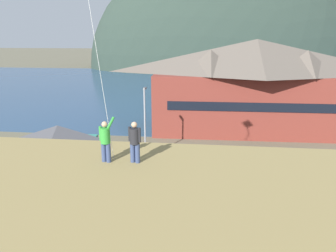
{
  "coord_description": "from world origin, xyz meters",
  "views": [
    {
      "loc": [
        3.31,
        -20.29,
        12.55
      ],
      "look_at": [
        -0.04,
        9.0,
        4.11
      ],
      "focal_mm": 33.89,
      "sensor_mm": 36.0,
      "label": 1
    }
  ],
  "objects_px": {
    "parked_car_lone_by_shed": "(146,161)",
    "wharf_dock": "(188,105)",
    "moored_boat_wharfside": "(170,101)",
    "parking_light_pole": "(145,119)",
    "moored_boat_outer_mooring": "(207,100)",
    "harbor_lodge": "(254,84)",
    "parked_car_back_row_left": "(16,196)",
    "storage_shed_near_lot": "(59,148)",
    "parked_car_front_row_red": "(280,170)",
    "storage_shed_waterside": "(198,111)",
    "parked_car_front_row_end": "(183,198)",
    "person_kite_flyer": "(105,140)",
    "moored_boat_inner_slip": "(172,100)",
    "parked_car_corner_spot": "(224,165)",
    "parked_car_mid_row_far": "(285,210)",
    "person_companion": "(135,141)"
  },
  "relations": [
    {
      "from": "parked_car_corner_spot",
      "to": "moored_boat_inner_slip",
      "type": "bearing_deg",
      "value": 104.45
    },
    {
      "from": "parked_car_corner_spot",
      "to": "parked_car_front_row_red",
      "type": "bearing_deg",
      "value": -6.54
    },
    {
      "from": "storage_shed_near_lot",
      "to": "wharf_dock",
      "type": "xyz_separation_m",
      "value": [
        10.57,
        29.39,
        -2.01
      ]
    },
    {
      "from": "parked_car_corner_spot",
      "to": "storage_shed_waterside",
      "type": "bearing_deg",
      "value": 100.52
    },
    {
      "from": "harbor_lodge",
      "to": "person_kite_flyer",
      "type": "bearing_deg",
      "value": -108.91
    },
    {
      "from": "wharf_dock",
      "to": "parked_car_lone_by_shed",
      "type": "relative_size",
      "value": 3.62
    },
    {
      "from": "parking_light_pole",
      "to": "harbor_lodge",
      "type": "bearing_deg",
      "value": 43.53
    },
    {
      "from": "parked_car_mid_row_far",
      "to": "person_kite_flyer",
      "type": "distance_m",
      "value": 14.57
    },
    {
      "from": "harbor_lodge",
      "to": "parked_car_mid_row_far",
      "type": "bearing_deg",
      "value": -92.13
    },
    {
      "from": "moored_boat_wharfside",
      "to": "parked_car_back_row_left",
      "type": "xyz_separation_m",
      "value": [
        -7.27,
        -38.74,
        0.34
      ]
    },
    {
      "from": "moored_boat_outer_mooring",
      "to": "parked_car_lone_by_shed",
      "type": "height_order",
      "value": "moored_boat_outer_mooring"
    },
    {
      "from": "parked_car_back_row_left",
      "to": "parking_light_pole",
      "type": "relative_size",
      "value": 0.58
    },
    {
      "from": "parked_car_mid_row_far",
      "to": "parking_light_pole",
      "type": "bearing_deg",
      "value": 136.91
    },
    {
      "from": "parked_car_front_row_end",
      "to": "parked_car_mid_row_far",
      "type": "bearing_deg",
      "value": -7.92
    },
    {
      "from": "storage_shed_near_lot",
      "to": "parked_car_front_row_red",
      "type": "distance_m",
      "value": 20.42
    },
    {
      "from": "moored_boat_outer_mooring",
      "to": "parked_car_lone_by_shed",
      "type": "relative_size",
      "value": 1.79
    },
    {
      "from": "moored_boat_outer_mooring",
      "to": "parked_car_lone_by_shed",
      "type": "distance_m",
      "value": 32.96
    },
    {
      "from": "wharf_dock",
      "to": "parked_car_mid_row_far",
      "type": "xyz_separation_m",
      "value": [
        8.56,
        -36.26,
        0.71
      ]
    },
    {
      "from": "parked_car_mid_row_far",
      "to": "person_kite_flyer",
      "type": "bearing_deg",
      "value": -140.45
    },
    {
      "from": "harbor_lodge",
      "to": "parked_car_back_row_left",
      "type": "height_order",
      "value": "harbor_lodge"
    },
    {
      "from": "harbor_lodge",
      "to": "parked_car_mid_row_far",
      "type": "xyz_separation_m",
      "value": [
        -0.85,
        -22.76,
        -5.37
      ]
    },
    {
      "from": "harbor_lodge",
      "to": "parked_car_back_row_left",
      "type": "relative_size",
      "value": 6.48
    },
    {
      "from": "storage_shed_waterside",
      "to": "harbor_lodge",
      "type": "bearing_deg",
      "value": 3.46
    },
    {
      "from": "parked_car_lone_by_shed",
      "to": "person_companion",
      "type": "distance_m",
      "value": 17.35
    },
    {
      "from": "moored_boat_outer_mooring",
      "to": "person_kite_flyer",
      "type": "height_order",
      "value": "person_kite_flyer"
    },
    {
      "from": "storage_shed_waterside",
      "to": "parked_car_front_row_end",
      "type": "bearing_deg",
      "value": -91.65
    },
    {
      "from": "moored_boat_outer_mooring",
      "to": "parked_car_corner_spot",
      "type": "xyz_separation_m",
      "value": [
        1.34,
        -32.41,
        0.34
      ]
    },
    {
      "from": "storage_shed_waterside",
      "to": "moored_boat_wharfside",
      "type": "xyz_separation_m",
      "value": [
        -5.69,
        16.21,
        -1.88
      ]
    },
    {
      "from": "storage_shed_waterside",
      "to": "moored_boat_wharfside",
      "type": "height_order",
      "value": "storage_shed_waterside"
    },
    {
      "from": "parked_car_front_row_end",
      "to": "parked_car_front_row_red",
      "type": "distance_m",
      "value": 10.26
    },
    {
      "from": "wharf_dock",
      "to": "parked_car_front_row_end",
      "type": "distance_m",
      "value": 35.32
    },
    {
      "from": "storage_shed_near_lot",
      "to": "moored_boat_inner_slip",
      "type": "relative_size",
      "value": 1.25
    },
    {
      "from": "parked_car_lone_by_shed",
      "to": "wharf_dock",
      "type": "bearing_deg",
      "value": 85.21
    },
    {
      "from": "wharf_dock",
      "to": "parked_car_front_row_end",
      "type": "bearing_deg",
      "value": -87.54
    },
    {
      "from": "parked_car_front_row_end",
      "to": "parked_car_back_row_left",
      "type": "bearing_deg",
      "value": -174.51
    },
    {
      "from": "parking_light_pole",
      "to": "parked_car_front_row_end",
      "type": "bearing_deg",
      "value": -65.1
    },
    {
      "from": "moored_boat_wharfside",
      "to": "moored_boat_outer_mooring",
      "type": "relative_size",
      "value": 1.02
    },
    {
      "from": "storage_shed_near_lot",
      "to": "moored_boat_wharfside",
      "type": "distance_m",
      "value": 32.48
    },
    {
      "from": "storage_shed_near_lot",
      "to": "parked_car_back_row_left",
      "type": "relative_size",
      "value": 1.73
    },
    {
      "from": "storage_shed_waterside",
      "to": "moored_boat_outer_mooring",
      "type": "height_order",
      "value": "storage_shed_waterside"
    },
    {
      "from": "parked_car_mid_row_far",
      "to": "person_kite_flyer",
      "type": "relative_size",
      "value": 2.33
    },
    {
      "from": "moored_boat_inner_slip",
      "to": "parked_car_corner_spot",
      "type": "bearing_deg",
      "value": -75.55
    },
    {
      "from": "harbor_lodge",
      "to": "parked_car_back_row_left",
      "type": "distance_m",
      "value": 31.08
    },
    {
      "from": "moored_boat_outer_mooring",
      "to": "person_companion",
      "type": "bearing_deg",
      "value": -94.12
    },
    {
      "from": "storage_shed_waterside",
      "to": "parked_car_lone_by_shed",
      "type": "distance_m",
      "value": 15.5
    },
    {
      "from": "person_kite_flyer",
      "to": "harbor_lodge",
      "type": "bearing_deg",
      "value": 71.09
    },
    {
      "from": "parked_car_front_row_end",
      "to": "person_companion",
      "type": "bearing_deg",
      "value": -99.17
    },
    {
      "from": "parked_car_corner_spot",
      "to": "parked_car_back_row_left",
      "type": "bearing_deg",
      "value": -153.6
    },
    {
      "from": "parked_car_back_row_left",
      "to": "parking_light_pole",
      "type": "height_order",
      "value": "parking_light_pole"
    },
    {
      "from": "moored_boat_wharfside",
      "to": "parking_light_pole",
      "type": "bearing_deg",
      "value": -89.01
    }
  ]
}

